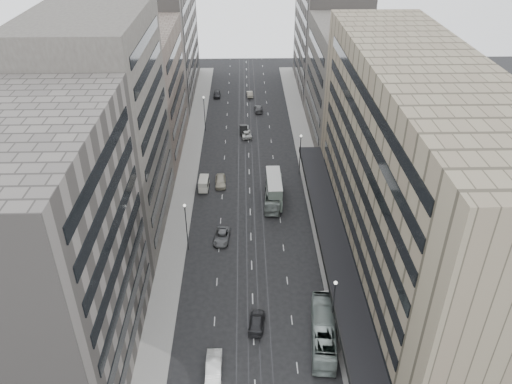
{
  "coord_description": "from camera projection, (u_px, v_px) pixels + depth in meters",
  "views": [
    {
      "loc": [
        -0.78,
        -48.88,
        48.18
      ],
      "look_at": [
        0.89,
        18.1,
        6.46
      ],
      "focal_mm": 35.0,
      "sensor_mm": 36.0,
      "label": 1
    }
  ],
  "objects": [
    {
      "name": "building_right_far",
      "position": [
        329.0,
        37.0,
        129.61
      ],
      "size": [
        15.0,
        32.0,
        28.0
      ],
      "primitive_type": "cube",
      "color": "#655F5B",
      "rests_on": "ground"
    },
    {
      "name": "double_decker",
      "position": [
        274.0,
        189.0,
        87.17
      ],
      "size": [
        2.73,
        8.76,
        4.78
      ],
      "rotation": [
        0.0,
        0.0,
        0.0
      ],
      "color": "slate",
      "rests_on": "ground"
    },
    {
      "name": "building_left_d",
      "position": [
        162.0,
        41.0,
        126.15
      ],
      "size": [
        15.0,
        38.0,
        28.0
      ],
      "primitive_type": "cube",
      "color": "#655F5B",
      "rests_on": "ground"
    },
    {
      "name": "building_left_b",
      "position": [
        105.0,
        130.0,
        73.65
      ],
      "size": [
        15.0,
        26.0,
        34.0
      ],
      "primitive_type": "cube",
      "color": "#47433E",
      "rests_on": "ground"
    },
    {
      "name": "building_left_a",
      "position": [
        47.0,
        258.0,
        51.79
      ],
      "size": [
        15.0,
        28.0,
        30.0
      ],
      "primitive_type": "cube",
      "color": "#655F5B",
      "rests_on": "ground"
    },
    {
      "name": "lamp_right_near",
      "position": [
        334.0,
        301.0,
        60.18
      ],
      "size": [
        0.44,
        0.44,
        8.32
      ],
      "color": "#262628",
      "rests_on": "ground"
    },
    {
      "name": "lamp_right_far",
      "position": [
        300.0,
        150.0,
        94.12
      ],
      "size": [
        0.44,
        0.44,
        8.32
      ],
      "color": "#262628",
      "rests_on": "ground"
    },
    {
      "name": "sedan_2",
      "position": [
        222.0,
        236.0,
        78.58
      ],
      "size": [
        2.77,
        5.17,
        1.38
      ],
      "primitive_type": "imported",
      "rotation": [
        0.0,
        0.0,
        -0.1
      ],
      "color": "#5D5D60",
      "rests_on": "ground"
    },
    {
      "name": "sedan_9",
      "position": [
        250.0,
        94.0,
        131.46
      ],
      "size": [
        1.7,
        4.28,
        1.38
      ],
      "primitive_type": "imported",
      "rotation": [
        0.0,
        0.0,
        3.2
      ],
      "color": "#9D9582",
      "rests_on": "ground"
    },
    {
      "name": "building_right_mid",
      "position": [
        349.0,
        84.0,
        105.21
      ],
      "size": [
        15.0,
        28.0,
        24.0
      ],
      "primitive_type": "cube",
      "color": "#47433E",
      "rests_on": "ground"
    },
    {
      "name": "sedan_4",
      "position": [
        221.0,
        181.0,
        92.88
      ],
      "size": [
        2.15,
        4.91,
        1.65
      ],
      "primitive_type": "imported",
      "rotation": [
        0.0,
        0.0,
        0.04
      ],
      "color": "#B4AB95",
      "rests_on": "ground"
    },
    {
      "name": "vw_microbus",
      "position": [
        325.0,
        311.0,
        63.93
      ],
      "size": [
        2.65,
        5.05,
        2.62
      ],
      "rotation": [
        0.0,
        0.0,
        0.11
      ],
      "color": "#53585B",
      "rests_on": "ground"
    },
    {
      "name": "pedestrian",
      "position": [
        360.0,
        378.0,
        55.6
      ],
      "size": [
        0.87,
        0.76,
        2.0
      ],
      "primitive_type": "imported",
      "rotation": [
        0.0,
        0.0,
        3.61
      ],
      "color": "black",
      "rests_on": "sidewalk_right"
    },
    {
      "name": "lamp_left_far",
      "position": [
        204.0,
        110.0,
        110.69
      ],
      "size": [
        0.44,
        0.44,
        8.32
      ],
      "color": "#262628",
      "rests_on": "ground"
    },
    {
      "name": "sedan_1",
      "position": [
        214.0,
        368.0,
        57.19
      ],
      "size": [
        1.76,
        5.04,
        1.66
      ],
      "primitive_type": "imported",
      "rotation": [
        0.0,
        0.0,
        -0.0
      ],
      "color": "white",
      "rests_on": "ground"
    },
    {
      "name": "sidewalk_right",
      "position": [
        309.0,
        167.0,
        99.01
      ],
      "size": [
        4.0,
        125.0,
        0.15
      ],
      "primitive_type": "cube",
      "color": "gray",
      "rests_on": "ground"
    },
    {
      "name": "sidewalk_left",
      "position": [
        188.0,
        168.0,
        98.5
      ],
      "size": [
        4.0,
        125.0,
        0.15
      ],
      "primitive_type": "cube",
      "color": "gray",
      "rests_on": "ground"
    },
    {
      "name": "sedan_3",
      "position": [
        257.0,
        322.0,
        63.34
      ],
      "size": [
        2.52,
        4.97,
        1.38
      ],
      "primitive_type": "imported",
      "rotation": [
        0.0,
        0.0,
        3.02
      ],
      "color": "#252528",
      "rests_on": "ground"
    },
    {
      "name": "sedan_7",
      "position": [
        258.0,
        109.0,
        122.97
      ],
      "size": [
        2.06,
        4.77,
        1.37
      ],
      "primitive_type": "imported",
      "rotation": [
        0.0,
        0.0,
        3.17
      ],
      "color": "#59595B",
      "rests_on": "ground"
    },
    {
      "name": "bus_near",
      "position": [
        323.0,
        331.0,
        60.81
      ],
      "size": [
        3.95,
        11.8,
        3.22
      ],
      "primitive_type": "imported",
      "rotation": [
        0.0,
        0.0,
        3.03
      ],
      "color": "gray",
      "rests_on": "ground"
    },
    {
      "name": "sedan_8",
      "position": [
        217.0,
        94.0,
        131.19
      ],
      "size": [
        1.72,
        4.22,
        1.44
      ],
      "primitive_type": "imported",
      "rotation": [
        0.0,
        0.0,
        -0.01
      ],
      "color": "#252528",
      "rests_on": "ground"
    },
    {
      "name": "ground",
      "position": [
        253.0,
        304.0,
        66.97
      ],
      "size": [
        220.0,
        220.0,
        0.0
      ],
      "primitive_type": "plane",
      "color": "black",
      "rests_on": "ground"
    },
    {
      "name": "sedan_5",
      "position": [
        244.0,
        130.0,
        112.11
      ],
      "size": [
        1.98,
        4.92,
        1.59
      ],
      "primitive_type": "imported",
      "rotation": [
        0.0,
        0.0,
        0.06
      ],
      "color": "black",
      "rests_on": "ground"
    },
    {
      "name": "lamp_left_near",
      "position": [
        186.0,
        222.0,
        74.19
      ],
      "size": [
        0.44,
        0.44,
        8.32
      ],
      "color": "#262628",
      "rests_on": "ground"
    },
    {
      "name": "panel_van",
      "position": [
        204.0,
        184.0,
        91.22
      ],
      "size": [
        1.94,
        3.76,
        2.33
      ],
      "rotation": [
        0.0,
        0.0,
        -0.04
      ],
      "color": "silver",
      "rests_on": "ground"
    },
    {
      "name": "building_left_c",
      "position": [
        140.0,
        94.0,
        98.94
      ],
      "size": [
        15.0,
        28.0,
        25.0
      ],
      "primitive_type": "cube",
      "color": "#6D6055",
      "rests_on": "ground"
    },
    {
      "name": "bus_far",
      "position": [
        273.0,
        194.0,
        87.79
      ],
      "size": [
        3.62,
        11.28,
        3.09
      ],
      "primitive_type": "imported",
      "rotation": [
        0.0,
        0.0,
        3.05
      ],
      "color": "#919C96",
      "rests_on": "ground"
    },
    {
      "name": "sedan_6",
      "position": [
        246.0,
        134.0,
        110.73
      ],
      "size": [
        2.57,
        4.95,
        1.33
      ],
      "primitive_type": "imported",
      "rotation": [
        0.0,
        0.0,
        3.22
      ],
      "color": "silver",
      "rests_on": "ground"
    },
    {
      "name": "department_store",
      "position": [
        412.0,
        176.0,
        66.31
      ],
      "size": [
        19.2,
        60.0,
        30.0
      ],
      "color": "gray",
      "rests_on": "ground"
    }
  ]
}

